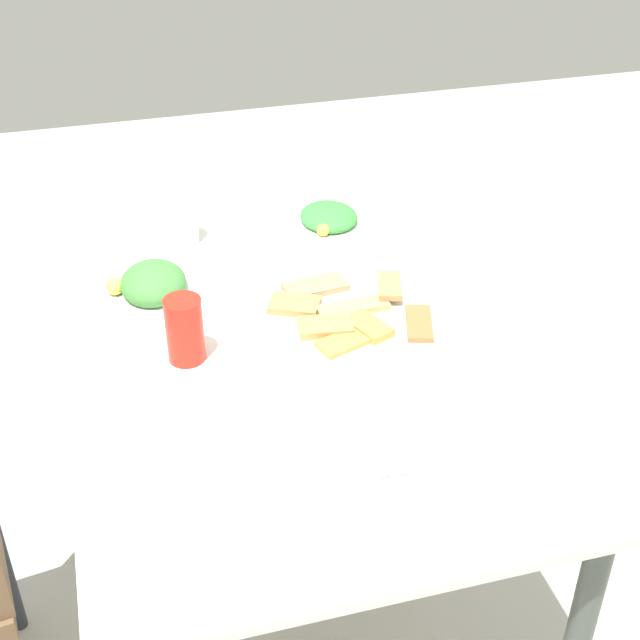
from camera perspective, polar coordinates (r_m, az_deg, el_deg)
ground_plane at (r=2.11m, az=-1.35°, el=-17.28°), size 6.00×6.00×0.00m
dining_table at (r=1.67m, az=-1.64°, el=-3.70°), size 1.14×0.81×0.70m
pide_platter at (r=1.68m, az=2.17°, el=0.35°), size 0.35×0.35×0.04m
salad_plate_greens at (r=1.77m, az=-10.59°, el=2.13°), size 0.24×0.24×0.07m
salad_plate_rice at (r=2.00m, az=0.55°, el=6.43°), size 0.20×0.20×0.04m
soda_can at (r=1.57m, az=-8.61°, el=-0.62°), size 0.09×0.09×0.12m
drinking_glass at (r=1.94m, az=-8.87°, el=6.32°), size 0.07×0.07×0.11m
paper_napkin at (r=1.41m, az=3.25°, el=-7.72°), size 0.15×0.15×0.00m
fork at (r=1.42m, az=3.95°, el=-7.46°), size 0.17×0.03×0.00m
spoon at (r=1.41m, az=2.55°, el=-7.73°), size 0.17×0.04×0.00m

